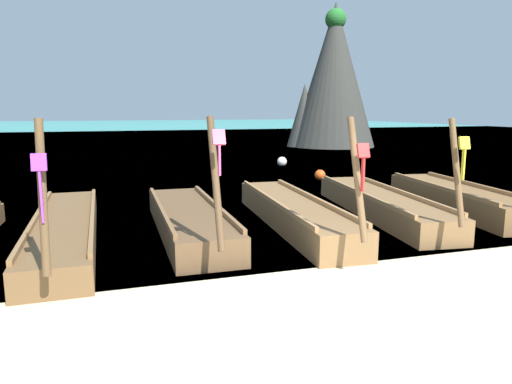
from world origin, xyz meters
The scene contains 10 objects.
ground centered at (0.00, 0.00, 0.00)m, with size 120.00×120.00×0.00m, color beige.
sea_water centered at (0.00, 61.66, 0.00)m, with size 120.00×120.00×0.00m, color #2DB29E.
longtail_boat_violet_ribbon centered at (-3.91, 4.87, 0.27)m, with size 1.27×7.22×2.69m.
longtail_boat_pink_ribbon centered at (-1.26, 4.75, 0.30)m, with size 1.42×6.29×2.70m.
longtail_boat_red_ribbon centered at (1.28, 4.64, 0.32)m, with size 1.53×6.93×2.69m.
longtail_boat_yellow_ribbon centered at (3.94, 5.03, 0.30)m, with size 2.07×6.95×2.64m.
longtail_boat_blue_ribbon centered at (6.35, 4.91, 0.34)m, with size 2.10×6.47×2.80m.
karst_rock centered at (13.58, 27.15, 5.14)m, with size 6.58×6.33×10.64m.
mooring_buoy_near centered at (5.36, 16.07, 0.24)m, with size 0.48×0.48×0.48m.
mooring_buoy_far centered at (5.11, 11.20, 0.22)m, with size 0.44×0.44×0.44m.
Camera 1 is at (-3.01, -5.70, 2.81)m, focal length 33.00 mm.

